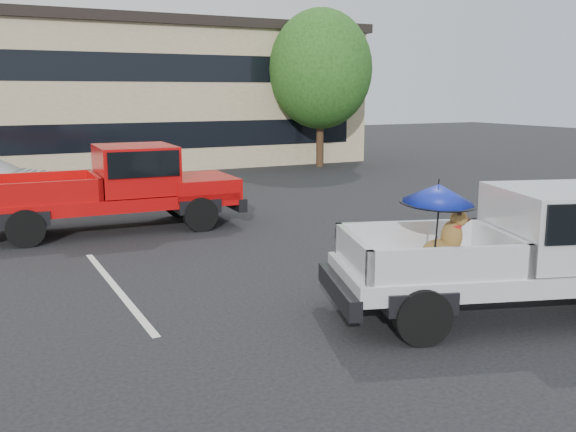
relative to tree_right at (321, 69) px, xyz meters
name	(u,v)px	position (x,y,z in m)	size (l,w,h in m)	color
ground	(329,296)	(-9.00, -16.00, -4.21)	(90.00, 90.00, 0.00)	black
stripe_left	(116,288)	(-12.00, -14.00, -4.21)	(0.12, 5.00, 0.01)	silver
stripe_right	(403,249)	(-6.00, -14.00, -4.21)	(0.12, 5.00, 0.01)	silver
motel_building	(132,93)	(-7.00, 4.99, -1.00)	(20.40, 8.40, 6.30)	tan
tree_right	(321,69)	(0.00, 0.00, 0.00)	(4.46, 4.46, 6.78)	#332114
tree_back	(194,69)	(-3.00, 8.00, 0.20)	(4.68, 4.68, 7.11)	#332114
silver_pickup	(541,244)	(-6.62, -18.09, -3.16)	(6.02, 3.64, 2.06)	black
red_pickup	(129,184)	(-10.62, -9.30, -3.11)	(6.18, 2.49, 2.01)	black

